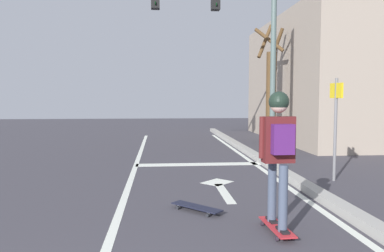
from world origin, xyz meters
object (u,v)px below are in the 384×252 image
object	(u,v)px
skateboard	(277,227)
spare_skateboard	(196,207)
street_sign_post	(336,114)
traffic_signal_mast	(225,27)
roadside_tree	(271,92)
skater	(279,142)

from	to	relation	value
skateboard	spare_skateboard	bearing A→B (deg)	133.74
skateboard	street_sign_post	distance (m)	3.71
spare_skateboard	skateboard	bearing A→B (deg)	-46.26
spare_skateboard	traffic_signal_mast	bearing A→B (deg)	75.91
street_sign_post	roadside_tree	xyz separation A→B (m)	(0.42, 5.86, 0.53)
skater	street_sign_post	distance (m)	3.50
skater	traffic_signal_mast	distance (m)	6.91
spare_skateboard	roadside_tree	bearing A→B (deg)	66.09
skateboard	skater	world-z (taller)	skater
skateboard	street_sign_post	bearing A→B (deg)	53.37
skater	street_sign_post	xyz separation A→B (m)	(2.07, 2.81, 0.22)
skateboard	roadside_tree	world-z (taller)	roadside_tree
traffic_signal_mast	roadside_tree	size ratio (longest dim) A/B	1.21
skater	spare_skateboard	distance (m)	1.72
street_sign_post	roadside_tree	distance (m)	5.90
skateboard	traffic_signal_mast	distance (m)	7.37
skateboard	skater	bearing A→B (deg)	-87.10
skateboard	spare_skateboard	world-z (taller)	skateboard
skateboard	street_sign_post	size ratio (longest dim) A/B	0.39
skater	spare_skateboard	world-z (taller)	skater
spare_skateboard	traffic_signal_mast	xyz separation A→B (m)	(1.36, 5.43, 3.64)
skater	roadside_tree	distance (m)	9.05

